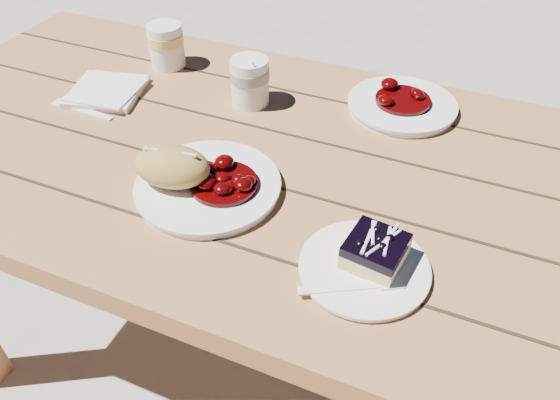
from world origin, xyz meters
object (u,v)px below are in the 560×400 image
at_px(dessert_plate, 364,268).
at_px(second_cup, 166,46).
at_px(main_plate, 208,187).
at_px(blueberry_cake, 375,251).
at_px(bread_roll, 172,167).
at_px(coffee_cup, 250,82).
at_px(picnic_table, 347,239).
at_px(second_plate, 402,106).

xyz_separation_m(dessert_plate, second_cup, (-0.62, 0.45, 0.05)).
xyz_separation_m(main_plate, blueberry_cake, (0.32, -0.06, 0.03)).
bearing_deg(main_plate, bread_roll, -160.02).
bearing_deg(coffee_cup, picnic_table, -29.59).
relative_size(dessert_plate, second_plate, 0.86).
bearing_deg(second_plate, picnic_table, -95.18).
relative_size(picnic_table, coffee_cup, 19.76).
relative_size(main_plate, bread_roll, 1.87).
height_order(picnic_table, bread_roll, bread_roll).
height_order(bread_roll, dessert_plate, bread_roll).
xyz_separation_m(bread_roll, blueberry_cake, (0.37, -0.04, -0.02)).
distance_m(blueberry_cake, second_plate, 0.47).
xyz_separation_m(picnic_table, dessert_plate, (0.08, -0.21, 0.17)).
relative_size(picnic_table, blueberry_cake, 21.48).
bearing_deg(bread_roll, blueberry_cake, -5.98).
distance_m(picnic_table, second_plate, 0.32).
xyz_separation_m(blueberry_cake, second_plate, (-0.07, 0.46, -0.03)).
height_order(picnic_table, blueberry_cake, blueberry_cake).
bearing_deg(coffee_cup, dessert_plate, -45.46).
xyz_separation_m(bread_roll, second_plate, (0.31, 0.42, -0.04)).
bearing_deg(second_cup, picnic_table, -23.89).
bearing_deg(second_plate, main_plate, -122.21).
xyz_separation_m(main_plate, dessert_plate, (0.31, -0.07, -0.00)).
height_order(bread_roll, blueberry_cake, bread_roll).
height_order(dessert_plate, blueberry_cake, blueberry_cake).
height_order(main_plate, second_plate, same).
bearing_deg(dessert_plate, coffee_cup, 134.54).
bearing_deg(second_cup, dessert_plate, -35.88).
bearing_deg(coffee_cup, bread_roll, -89.50).
bearing_deg(main_plate, second_cup, 129.80).
distance_m(bread_roll, coffee_cup, 0.32).
relative_size(main_plate, second_plate, 1.12).
height_order(main_plate, blueberry_cake, blueberry_cake).
xyz_separation_m(bread_roll, second_cup, (-0.26, 0.40, -0.00)).
xyz_separation_m(main_plate, bread_roll, (-0.06, -0.02, 0.04)).
xyz_separation_m(main_plate, second_cup, (-0.31, 0.38, 0.04)).
xyz_separation_m(coffee_cup, second_cup, (-0.25, 0.08, 0.00)).
height_order(picnic_table, second_plate, second_plate).
distance_m(dessert_plate, second_cup, 0.77).
relative_size(picnic_table, second_cup, 19.76).
bearing_deg(main_plate, blueberry_cake, -10.52).
bearing_deg(picnic_table, blueberry_cake, -65.15).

